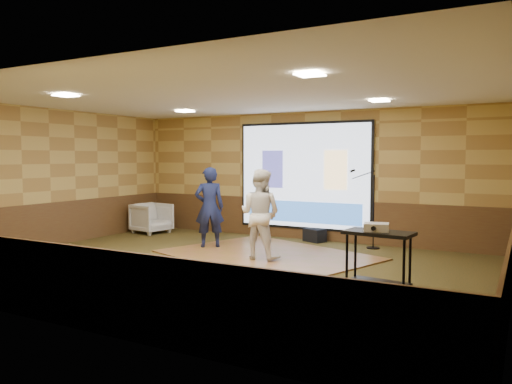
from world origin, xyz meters
The scene contains 19 objects.
ground centered at (0.00, 0.00, 0.00)m, with size 9.00×9.00×0.00m, color #2D3317.
room_shell centered at (0.00, 0.00, 2.09)m, with size 9.04×7.04×3.02m.
wainscot_back centered at (0.00, 3.48, 0.47)m, with size 9.00×0.04×0.95m, color #4D2D19.
wainscot_front centered at (0.00, -3.48, 0.47)m, with size 9.00×0.04×0.95m, color #4D2D19.
wainscot_left centered at (-4.48, 0.00, 0.47)m, with size 0.04×7.00×0.95m, color #4D2D19.
wainscot_right centered at (4.48, 0.00, 0.47)m, with size 0.04×7.00×0.95m, color #4D2D19.
projector_screen centered at (0.00, 3.44, 1.47)m, with size 3.32×0.06×2.52m.
downlight_nw centered at (-2.20, 1.80, 2.97)m, with size 0.32×0.32×0.02m, color #FFE8BF.
downlight_ne centered at (2.20, 1.80, 2.97)m, with size 0.32×0.32×0.02m, color #FFE8BF.
downlight_sw centered at (-2.20, -1.50, 2.97)m, with size 0.32×0.32×0.02m, color #FFE8BF.
downlight_se centered at (2.20, -1.50, 2.97)m, with size 0.32×0.32×0.02m, color #FFE8BF.
dance_floor centered at (0.17, 1.25, 0.01)m, with size 3.82×2.91×0.03m, color brown.
player_left centered at (-1.29, 1.41, 0.88)m, with size 0.62×0.41×1.70m, color #141A3E.
player_right centered at (0.24, 0.84, 0.87)m, with size 0.82×0.64×1.69m, color silver.
av_table centered at (2.90, -0.75, 0.66)m, with size 0.90×0.47×0.95m.
projector centered at (2.87, -0.75, 1.00)m, with size 0.32×0.27×0.11m, color silver.
mic_stand centered at (1.73, 3.05, 0.49)m, with size 0.66×0.27×1.69m.
banquet_chair centered at (-3.78, 2.46, 0.38)m, with size 0.82×0.84×0.76m, color gray.
duffel_bag centered at (0.37, 3.25, 0.15)m, with size 0.47×0.32×0.30m, color black.
Camera 1 is at (4.64, -7.36, 1.94)m, focal length 35.00 mm.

